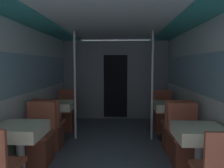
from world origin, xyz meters
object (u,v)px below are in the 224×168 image
(dining_table_right_0, at_px, (200,137))
(dining_table_left_0, at_px, (20,135))
(chair_left_far_1, at_px, (66,117))
(dining_table_right_1, at_px, (169,109))
(dining_table_left_1, at_px, (59,108))
(support_pole_left_1, at_px, (75,86))
(support_pole_right_1, at_px, (152,86))
(chair_right_far_1, at_px, (163,118))
(chair_left_far_0, at_px, (38,144))
(chair_right_far_0, at_px, (185,147))
(chair_right_near_1, at_px, (175,134))
(chair_left_near_1, at_px, (50,132))

(dining_table_right_0, bearing_deg, dining_table_left_0, 180.00)
(chair_left_far_1, height_order, dining_table_right_1, chair_left_far_1)
(dining_table_left_0, bearing_deg, dining_table_left_1, 90.00)
(support_pole_left_1, relative_size, support_pole_right_1, 1.00)
(dining_table_left_1, bearing_deg, chair_right_far_1, 14.06)
(chair_left_far_0, height_order, chair_right_far_0, same)
(dining_table_right_1, bearing_deg, dining_table_left_1, 180.00)
(chair_left_far_0, height_order, dining_table_left_1, chair_left_far_0)
(dining_table_left_0, bearing_deg, dining_table_right_0, 0.00)
(support_pole_left_1, height_order, support_pole_right_1, same)
(chair_right_far_1, bearing_deg, dining_table_right_1, 90.00)
(support_pole_right_1, bearing_deg, chair_right_far_1, 58.84)
(dining_table_left_1, distance_m, chair_right_near_1, 2.25)
(chair_left_far_1, height_order, chair_right_far_0, same)
(dining_table_left_1, bearing_deg, chair_right_far_0, -27.46)
(dining_table_left_1, xyz_separation_m, dining_table_right_0, (2.16, -1.66, 0.00))
(dining_table_right_0, xyz_separation_m, chair_right_far_0, (0.00, 0.54, -0.32))
(dining_table_right_0, bearing_deg, chair_left_far_0, 165.94)
(dining_table_right_0, height_order, chair_right_near_1, chair_right_near_1)
(chair_right_far_0, bearing_deg, chair_left_near_1, -15.07)
(chair_left_far_1, bearing_deg, chair_left_far_0, 90.00)
(dining_table_right_0, xyz_separation_m, chair_right_far_1, (0.00, 2.21, -0.32))
(chair_right_near_1, bearing_deg, chair_left_far_1, 153.39)
(dining_table_left_0, relative_size, chair_left_far_0, 0.82)
(chair_left_far_1, relative_size, dining_table_right_1, 1.22)
(chair_left_far_0, height_order, dining_table_right_1, chair_left_far_0)
(support_pole_left_1, bearing_deg, chair_left_far_1, 121.16)
(support_pole_left_1, height_order, chair_right_far_0, support_pole_left_1)
(chair_left_near_1, height_order, chair_right_near_1, same)
(chair_left_far_0, distance_m, dining_table_right_0, 2.25)
(support_pole_left_1, relative_size, dining_table_right_0, 2.85)
(chair_left_far_0, distance_m, chair_right_near_1, 2.24)
(support_pole_right_1, bearing_deg, dining_table_right_0, -78.87)
(dining_table_left_0, relative_size, support_pole_right_1, 0.35)
(support_pole_left_1, relative_size, chair_right_far_0, 2.35)
(dining_table_left_0, height_order, support_pole_left_1, support_pole_left_1)
(dining_table_left_0, height_order, dining_table_left_1, same)
(chair_right_far_1, bearing_deg, support_pole_left_1, 16.45)
(dining_table_left_0, bearing_deg, support_pole_right_1, 42.23)
(support_pole_left_1, relative_size, dining_table_right_1, 2.85)
(dining_table_left_0, bearing_deg, chair_left_near_1, 90.00)
(chair_left_far_1, distance_m, support_pole_left_1, 0.99)
(dining_table_left_0, distance_m, chair_left_near_1, 1.17)
(dining_table_right_1, distance_m, chair_right_near_1, 0.63)
(chair_left_far_1, xyz_separation_m, chair_right_far_1, (2.16, 0.00, 0.00))
(dining_table_right_0, bearing_deg, dining_table_left_1, 142.39)
(dining_table_left_0, bearing_deg, chair_right_far_0, 14.06)
(chair_right_near_1, xyz_separation_m, support_pole_right_1, (-0.33, 0.54, 0.76))
(dining_table_left_1, relative_size, support_pole_right_1, 0.35)
(support_pole_left_1, bearing_deg, chair_left_near_1, -121.16)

